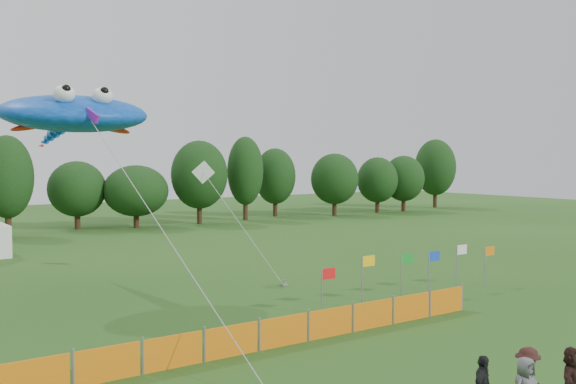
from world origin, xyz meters
TOP-DOWN VIEW (x-y plane):
  - treeline at (1.61, 44.93)m, footprint 104.57×8.78m
  - barrier_fence at (-0.76, 6.61)m, footprint 19.90×0.06m
  - flag_row at (9.18, 9.21)m, footprint 10.73×0.52m
  - spectator_c at (1.80, -1.61)m, footprint 1.19×0.81m
  - spectator_f at (3.07, -2.01)m, footprint 1.55×0.82m
  - stingray_kite at (-3.15, 18.57)m, footprint 7.13×24.23m
  - small_kite_white at (4.40, 18.21)m, footprint 2.93×4.66m

SIDE VIEW (x-z plane):
  - barrier_fence at x=-0.76m, z-range 0.00..1.00m
  - spectator_f at x=3.07m, z-range 0.00..1.60m
  - spectator_c at x=1.80m, z-range 0.00..1.70m
  - flag_row at x=9.18m, z-range 0.30..2.49m
  - small_kite_white at x=4.40m, z-range 1.03..7.20m
  - treeline at x=1.61m, z-range 0.00..8.36m
  - stingray_kite at x=-3.15m, z-range 3.53..12.96m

